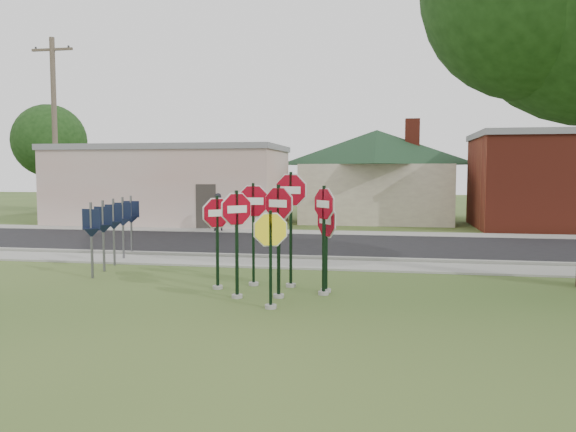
% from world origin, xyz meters
% --- Properties ---
extents(ground, '(120.00, 120.00, 0.00)m').
position_xyz_m(ground, '(0.00, 0.00, 0.00)').
color(ground, '#2F4B1C').
rests_on(ground, ground).
extents(sidewalk_near, '(60.00, 1.60, 0.06)m').
position_xyz_m(sidewalk_near, '(0.00, 5.50, 0.03)').
color(sidewalk_near, gray).
rests_on(sidewalk_near, ground).
extents(road, '(60.00, 7.00, 0.04)m').
position_xyz_m(road, '(0.00, 10.00, 0.02)').
color(road, black).
rests_on(road, ground).
extents(sidewalk_far, '(60.00, 1.60, 0.06)m').
position_xyz_m(sidewalk_far, '(0.00, 14.30, 0.03)').
color(sidewalk_far, gray).
rests_on(sidewalk_far, ground).
extents(curb, '(60.00, 0.20, 0.14)m').
position_xyz_m(curb, '(0.00, 6.50, 0.07)').
color(curb, gray).
rests_on(curb, ground).
extents(stop_sign_center, '(0.94, 0.44, 2.61)m').
position_xyz_m(stop_sign_center, '(0.25, 1.11, 1.61)').
color(stop_sign_center, gray).
rests_on(stop_sign_center, ground).
extents(stop_sign_yellow, '(0.93, 0.30, 2.10)m').
position_xyz_m(stop_sign_yellow, '(0.27, 0.10, 1.23)').
color(stop_sign_yellow, gray).
rests_on(stop_sign_yellow, ground).
extents(stop_sign_left, '(0.77, 0.68, 2.48)m').
position_xyz_m(stop_sign_left, '(-0.65, 0.91, 1.52)').
color(stop_sign_left, gray).
rests_on(stop_sign_left, ground).
extents(stop_sign_right, '(0.69, 0.77, 2.58)m').
position_xyz_m(stop_sign_right, '(1.20, 1.57, 1.59)').
color(stop_sign_right, gray).
rests_on(stop_sign_right, ground).
extents(stop_sign_back_right, '(1.09, 0.24, 2.90)m').
position_xyz_m(stop_sign_back_right, '(0.32, 2.32, 1.84)').
color(stop_sign_back_right, gray).
rests_on(stop_sign_back_right, ground).
extents(stop_sign_back_left, '(1.10, 0.24, 2.63)m').
position_xyz_m(stop_sign_back_left, '(-0.61, 2.32, 1.65)').
color(stop_sign_back_left, gray).
rests_on(stop_sign_back_left, ground).
extents(stop_sign_far_right, '(0.67, 0.93, 2.25)m').
position_xyz_m(stop_sign_far_right, '(1.22, 1.85, 1.36)').
color(stop_sign_far_right, gray).
rests_on(stop_sign_far_right, ground).
extents(stop_sign_far_left, '(0.77, 0.67, 2.32)m').
position_xyz_m(stop_sign_far_left, '(-1.37, 1.78, 1.40)').
color(stop_sign_far_left, gray).
rests_on(stop_sign_far_left, ground).
extents(route_sign_row, '(1.43, 4.63, 2.00)m').
position_xyz_m(route_sign_row, '(-5.40, 4.50, 1.22)').
color(route_sign_row, '#59595E').
rests_on(route_sign_row, ground).
extents(building_stucco, '(12.20, 6.20, 4.20)m').
position_xyz_m(building_stucco, '(-9.00, 18.00, 2.15)').
color(building_stucco, beige).
rests_on(building_stucco, ground).
extents(building_house, '(11.60, 11.60, 6.20)m').
position_xyz_m(building_house, '(2.00, 22.00, 3.65)').
color(building_house, beige).
rests_on(building_house, ground).
extents(utility_pole_near, '(2.20, 0.26, 9.50)m').
position_xyz_m(utility_pole_near, '(-14.00, 15.20, 4.97)').
color(utility_pole_near, '#493B31').
rests_on(utility_pole_near, ground).
extents(bg_tree_left, '(4.90, 4.90, 7.35)m').
position_xyz_m(bg_tree_left, '(-20.00, 24.00, 4.88)').
color(bg_tree_left, black).
rests_on(bg_tree_left, ground).
extents(pedestrian, '(0.75, 0.62, 1.75)m').
position_xyz_m(pedestrian, '(-5.12, 14.05, 0.94)').
color(pedestrian, black).
rests_on(pedestrian, sidewalk_far).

